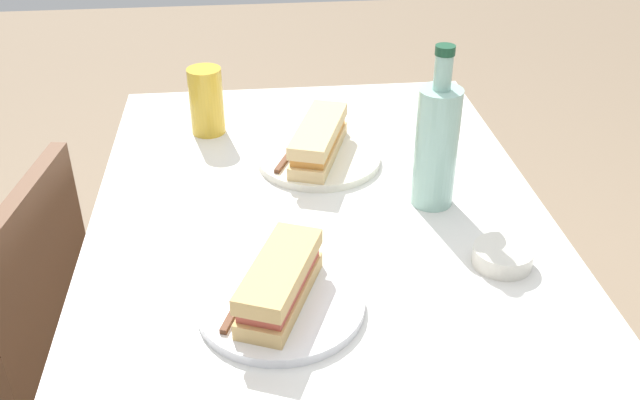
% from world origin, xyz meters
% --- Properties ---
extents(dining_table, '(1.12, 0.80, 0.78)m').
position_xyz_m(dining_table, '(0.00, 0.00, 0.65)').
color(dining_table, silver).
rests_on(dining_table, ground).
extents(chair_far, '(0.45, 0.45, 0.86)m').
position_xyz_m(chair_far, '(-0.01, 0.60, 0.49)').
color(chair_far, brown).
rests_on(chair_far, ground).
extents(plate_near, '(0.24, 0.24, 0.01)m').
position_xyz_m(plate_near, '(0.18, -0.02, 0.79)').
color(plate_near, silver).
rests_on(plate_near, dining_table).
extents(baguette_sandwich_near, '(0.23, 0.14, 0.07)m').
position_xyz_m(baguette_sandwich_near, '(0.18, -0.02, 0.83)').
color(baguette_sandwich_near, '#DBB77A').
rests_on(baguette_sandwich_near, plate_near).
extents(knife_near, '(0.17, 0.08, 0.01)m').
position_xyz_m(knife_near, '(0.18, 0.04, 0.80)').
color(knife_near, silver).
rests_on(knife_near, plate_near).
extents(plate_far, '(0.24, 0.24, 0.01)m').
position_xyz_m(plate_far, '(-0.26, 0.08, 0.79)').
color(plate_far, white).
rests_on(plate_far, dining_table).
extents(baguette_sandwich_far, '(0.21, 0.14, 0.07)m').
position_xyz_m(baguette_sandwich_far, '(-0.26, 0.08, 0.83)').
color(baguette_sandwich_far, tan).
rests_on(baguette_sandwich_far, plate_far).
extents(knife_far, '(0.17, 0.07, 0.01)m').
position_xyz_m(knife_far, '(-0.25, 0.14, 0.80)').
color(knife_far, silver).
rests_on(knife_far, plate_far).
extents(water_bottle, '(0.07, 0.07, 0.29)m').
position_xyz_m(water_bottle, '(0.01, -0.20, 0.90)').
color(water_bottle, '#99C6B7').
rests_on(water_bottle, dining_table).
extents(beer_glass, '(0.07, 0.07, 0.14)m').
position_xyz_m(beer_glass, '(0.34, 0.20, 0.85)').
color(beer_glass, gold).
rests_on(beer_glass, dining_table).
extents(olive_bowl, '(0.09, 0.09, 0.03)m').
position_xyz_m(olive_bowl, '(-0.19, -0.27, 0.79)').
color(olive_bowl, silver).
rests_on(olive_bowl, dining_table).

